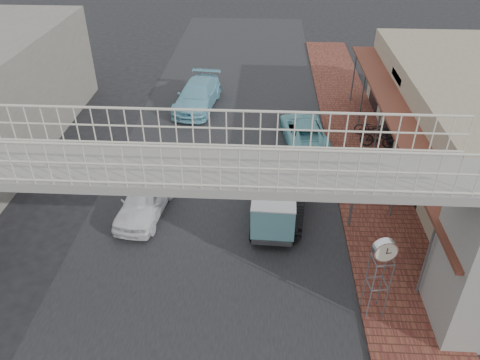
# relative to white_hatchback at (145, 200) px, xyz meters

# --- Properties ---
(ground) EXTENTS (120.00, 120.00, 0.00)m
(ground) POSITION_rel_white_hatchback_xyz_m (2.71, -0.76, -0.65)
(ground) COLOR black
(ground) RESTS_ON ground
(road_strip) EXTENTS (10.00, 60.00, 0.01)m
(road_strip) POSITION_rel_white_hatchback_xyz_m (2.71, -0.76, -0.65)
(road_strip) COLOR black
(road_strip) RESTS_ON ground
(sidewalk) EXTENTS (3.00, 40.00, 0.10)m
(sidewalk) POSITION_rel_white_hatchback_xyz_m (9.21, 2.24, -0.60)
(sidewalk) COLOR brown
(sidewalk) RESTS_ON ground
(footbridge) EXTENTS (16.40, 2.40, 6.34)m
(footbridge) POSITION_rel_white_hatchback_xyz_m (2.71, -4.76, 2.53)
(footbridge) COLOR gray
(footbridge) RESTS_ON ground
(white_hatchback) EXTENTS (1.98, 3.98, 1.30)m
(white_hatchback) POSITION_rel_white_hatchback_xyz_m (0.00, 0.00, 0.00)
(white_hatchback) COLOR white
(white_hatchback) RESTS_ON ground
(dark_sedan) EXTENTS (1.92, 4.32, 1.38)m
(dark_sedan) POSITION_rel_white_hatchback_xyz_m (5.57, 0.60, 0.04)
(dark_sedan) COLOR black
(dark_sedan) RESTS_ON ground
(angkot_curb) EXTENTS (2.48, 4.55, 1.21)m
(angkot_curb) POSITION_rel_white_hatchback_xyz_m (6.56, 6.24, -0.05)
(angkot_curb) COLOR #74C0C9
(angkot_curb) RESTS_ON ground
(angkot_far) EXTENTS (2.59, 5.15, 1.44)m
(angkot_far) POSITION_rel_white_hatchback_xyz_m (0.76, 10.01, 0.07)
(angkot_far) COLOR #80C7DE
(angkot_far) RESTS_ON ground
(angkot_van) EXTENTS (1.75, 3.59, 1.73)m
(angkot_van) POSITION_rel_white_hatchback_xyz_m (5.03, -0.29, 0.45)
(angkot_van) COLOR black
(angkot_van) RESTS_ON ground
(motorcycle_near) EXTENTS (1.82, 1.11, 0.90)m
(motorcycle_near) POSITION_rel_white_hatchback_xyz_m (10.00, 6.78, -0.10)
(motorcycle_near) COLOR black
(motorcycle_near) RESTS_ON sidewalk
(motorcycle_far) EXTENTS (1.79, 0.87, 1.04)m
(motorcycle_far) POSITION_rel_white_hatchback_xyz_m (10.11, 5.64, -0.03)
(motorcycle_far) COLOR black
(motorcycle_far) RESTS_ON sidewalk
(street_clock) EXTENTS (0.73, 0.63, 2.85)m
(street_clock) POSITION_rel_white_hatchback_xyz_m (8.01, -4.62, 1.82)
(street_clock) COLOR #59595B
(street_clock) RESTS_ON sidewalk
(arrow_sign) EXTENTS (1.86, 1.24, 3.08)m
(arrow_sign) POSITION_rel_white_hatchback_xyz_m (8.64, -0.25, 1.93)
(arrow_sign) COLOR #59595B
(arrow_sign) RESTS_ON sidewalk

